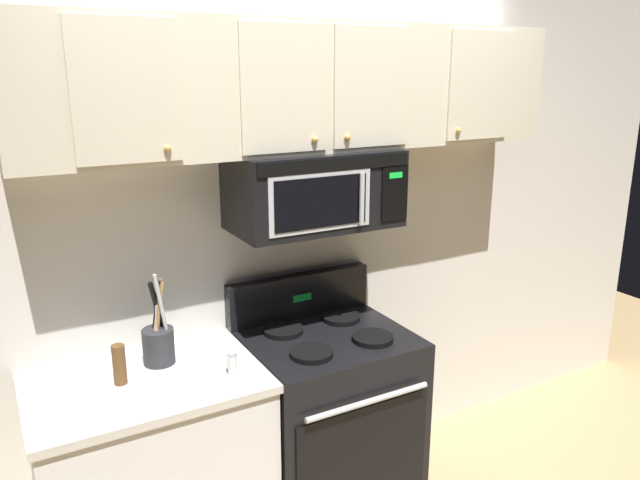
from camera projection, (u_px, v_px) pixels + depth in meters
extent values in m
cube|color=silver|center=(291.00, 226.00, 3.06)|extent=(5.20, 0.10, 2.70)
cube|color=black|center=(327.00, 422.00, 2.99)|extent=(0.76, 0.64, 0.90)
cube|color=black|center=(364.00, 459.00, 2.72)|extent=(0.67, 0.01, 0.52)
cylinder|color=#B7BABF|center=(369.00, 402.00, 2.61)|extent=(0.61, 0.03, 0.03)
cube|color=black|center=(299.00, 295.00, 3.08)|extent=(0.76, 0.07, 0.22)
cube|color=#19D83F|center=(302.00, 298.00, 3.05)|extent=(0.10, 0.00, 0.04)
cylinder|color=black|center=(311.00, 353.00, 2.67)|extent=(0.19, 0.19, 0.02)
cylinder|color=black|center=(373.00, 338.00, 2.82)|extent=(0.19, 0.19, 0.02)
cylinder|color=black|center=(283.00, 330.00, 2.91)|extent=(0.19, 0.19, 0.02)
cylinder|color=black|center=(341.00, 317.00, 3.06)|extent=(0.19, 0.19, 0.02)
cube|color=black|center=(314.00, 189.00, 2.79)|extent=(0.76, 0.39, 0.35)
cube|color=black|center=(337.00, 164.00, 2.59)|extent=(0.73, 0.01, 0.06)
cube|color=#B7BABF|center=(321.00, 202.00, 2.60)|extent=(0.49, 0.01, 0.25)
cube|color=black|center=(321.00, 202.00, 2.59)|extent=(0.44, 0.01, 0.22)
cube|color=black|center=(395.00, 194.00, 2.77)|extent=(0.14, 0.01, 0.25)
cube|color=#19D83F|center=(396.00, 175.00, 2.75)|extent=(0.07, 0.00, 0.03)
cylinder|color=#B7BABF|center=(362.00, 199.00, 2.66)|extent=(0.02, 0.02, 0.23)
cube|color=beige|center=(311.00, 87.00, 2.70)|extent=(2.50, 0.33, 0.55)
cube|color=beige|center=(126.00, 92.00, 2.16)|extent=(0.38, 0.01, 0.51)
sphere|color=tan|center=(168.00, 148.00, 2.27)|extent=(0.03, 0.03, 0.03)
cube|color=beige|center=(285.00, 89.00, 2.46)|extent=(0.38, 0.01, 0.51)
sphere|color=tan|center=(315.00, 139.00, 2.56)|extent=(0.03, 0.03, 0.03)
cube|color=beige|center=(372.00, 88.00, 2.65)|extent=(0.38, 0.01, 0.51)
sphere|color=tan|center=(348.00, 137.00, 2.64)|extent=(0.03, 0.03, 0.03)
cube|color=beige|center=(480.00, 86.00, 2.95)|extent=(0.38, 0.01, 0.51)
sphere|color=tan|center=(459.00, 131.00, 2.93)|extent=(0.03, 0.03, 0.03)
cube|color=silver|center=(154.00, 478.00, 2.61)|extent=(0.90, 0.62, 0.86)
cube|color=beige|center=(146.00, 382.00, 2.49)|extent=(0.93, 0.65, 0.03)
cylinder|color=#2D2D33|center=(159.00, 346.00, 2.59)|extent=(0.13, 0.13, 0.15)
cylinder|color=tan|center=(158.00, 314.00, 2.56)|extent=(0.08, 0.03, 0.27)
cylinder|color=#BCBCC1|center=(157.00, 320.00, 2.56)|extent=(0.04, 0.05, 0.23)
cylinder|color=silver|center=(162.00, 310.00, 2.55)|extent=(0.06, 0.02, 0.32)
cylinder|color=black|center=(158.00, 312.00, 2.58)|extent=(0.07, 0.05, 0.28)
cylinder|color=olive|center=(158.00, 313.00, 2.55)|extent=(0.05, 0.03, 0.29)
cylinder|color=black|center=(156.00, 312.00, 2.57)|extent=(0.05, 0.05, 0.28)
cylinder|color=white|center=(232.00, 365.00, 2.51)|extent=(0.04, 0.04, 0.08)
cylinder|color=#B7BABF|center=(232.00, 355.00, 2.49)|extent=(0.04, 0.04, 0.02)
cylinder|color=brown|center=(119.00, 365.00, 2.42)|extent=(0.05, 0.05, 0.16)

